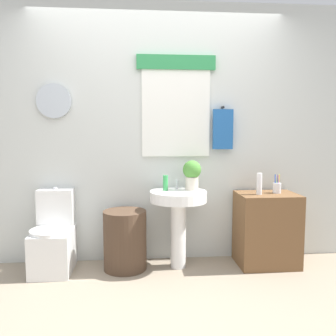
{
  "coord_description": "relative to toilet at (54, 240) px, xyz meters",
  "views": [
    {
      "loc": [
        -0.2,
        -2.47,
        1.33
      ],
      "look_at": [
        0.08,
        0.8,
        0.98
      ],
      "focal_mm": 37.72,
      "sensor_mm": 36.0,
      "label": 1
    }
  ],
  "objects": [
    {
      "name": "toothbrush_cup",
      "position": [
        2.18,
        -0.02,
        0.48
      ],
      "size": [
        0.08,
        0.08,
        0.19
      ],
      "color": "silver",
      "rests_on": "wooden_cabinet"
    },
    {
      "name": "lotion_bottle",
      "position": [
        1.98,
        -0.08,
        0.53
      ],
      "size": [
        0.05,
        0.05,
        0.21
      ],
      "primitive_type": "cylinder",
      "color": "white",
      "rests_on": "wooden_cabinet"
    },
    {
      "name": "ground_plane",
      "position": [
        1.01,
        -0.89,
        -0.29
      ],
      "size": [
        8.0,
        8.0,
        0.0
      ],
      "primitive_type": "plane",
      "color": "gray"
    },
    {
      "name": "soap_bottle",
      "position": [
        1.07,
        0.01,
        0.53
      ],
      "size": [
        0.05,
        0.05,
        0.15
      ],
      "primitive_type": "cylinder",
      "color": "green",
      "rests_on": "pedestal_sink"
    },
    {
      "name": "toilet",
      "position": [
        0.0,
        0.0,
        0.0
      ],
      "size": [
        0.38,
        0.51,
        0.78
      ],
      "color": "white",
      "rests_on": "ground_plane"
    },
    {
      "name": "laundry_hamper",
      "position": [
        0.68,
        -0.04,
        -0.01
      ],
      "size": [
        0.41,
        0.41,
        0.57
      ],
      "primitive_type": "cylinder",
      "color": "#4C3828",
      "rests_on": "ground_plane"
    },
    {
      "name": "pedestal_sink",
      "position": [
        1.19,
        -0.04,
        0.29
      ],
      "size": [
        0.55,
        0.55,
        0.75
      ],
      "color": "white",
      "rests_on": "ground_plane"
    },
    {
      "name": "wooden_cabinet",
      "position": [
        2.08,
        -0.04,
        0.06
      ],
      "size": [
        0.58,
        0.44,
        0.72
      ],
      "primitive_type": "cube",
      "color": "brown",
      "rests_on": "ground_plane"
    },
    {
      "name": "faucet",
      "position": [
        1.19,
        0.08,
        0.51
      ],
      "size": [
        0.03,
        0.03,
        0.1
      ],
      "primitive_type": "cylinder",
      "color": "silver",
      "rests_on": "pedestal_sink"
    },
    {
      "name": "back_wall",
      "position": [
        1.01,
        0.26,
        1.01
      ],
      "size": [
        4.4,
        0.18,
        2.6
      ],
      "color": "silver",
      "rests_on": "ground_plane"
    },
    {
      "name": "potted_plant",
      "position": [
        1.33,
        0.02,
        0.63
      ],
      "size": [
        0.18,
        0.18,
        0.29
      ],
      "color": "beige",
      "rests_on": "pedestal_sink"
    }
  ]
}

